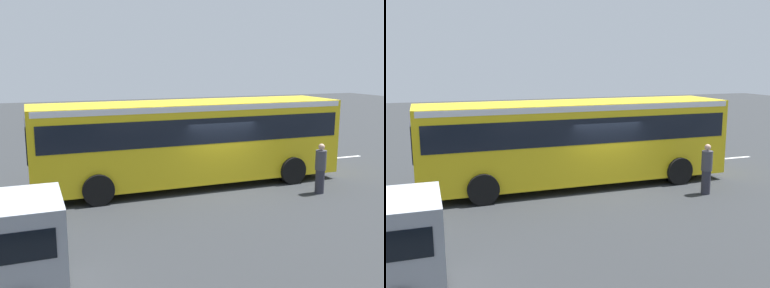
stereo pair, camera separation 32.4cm
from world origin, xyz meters
The scene contains 8 objects.
ground centered at (0.00, 0.00, 0.00)m, with size 80.00×80.00×0.00m, color #2D3033.
city_bus centered at (0.71, -0.85, 1.88)m, with size 11.54×2.85×3.15m.
pedestrian centered at (-3.19, 1.82, 0.89)m, with size 0.38×0.38×1.79m.
traffic_sign centered at (-3.64, -3.32, 1.89)m, with size 0.08×0.60×2.80m.
lane_dash_leftmost centered at (-8.00, -2.72, 0.00)m, with size 2.00×0.20×0.01m, color silver.
lane_dash_left centered at (-4.00, -2.72, 0.00)m, with size 2.00×0.20×0.01m, color silver.
lane_dash_centre centered at (0.00, -2.72, 0.00)m, with size 2.00×0.20×0.01m, color silver.
lane_dash_right centered at (4.00, -2.72, 0.00)m, with size 2.00×0.20×0.01m, color silver.
Camera 2 is at (6.07, 14.42, 4.59)m, focal length 41.05 mm.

